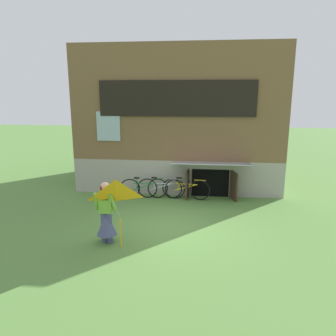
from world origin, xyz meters
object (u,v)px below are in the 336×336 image
kite (116,199)px  bicycle_yellow (186,189)px  bicycle_green (144,188)px  bicycle_silver (161,188)px  person (106,218)px

kite → bicycle_yellow: bearing=72.0°
bicycle_yellow → bicycle_green: 1.57m
bicycle_yellow → bicycle_green: bearing=-171.1°
kite → bicycle_silver: bearing=83.6°
bicycle_green → kite: bearing=-97.2°
person → bicycle_green: bearing=70.3°
person → kite: kite is taller
kite → bicycle_silver: size_ratio=1.00×
kite → bicycle_yellow: 4.70m
kite → bicycle_green: (-0.15, 4.29, -1.01)m
bicycle_yellow → bicycle_green: bicycle_yellow is taller
kite → bicycle_green: size_ratio=1.00×
bicycle_green → person: bearing=-103.5°
kite → bicycle_yellow: size_ratio=0.99×
bicycle_silver → bicycle_green: bicycle_green is taller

